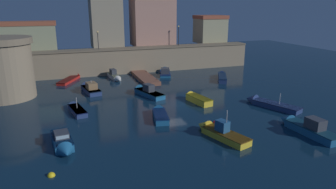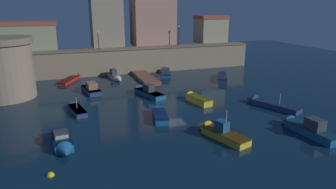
% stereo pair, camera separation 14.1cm
% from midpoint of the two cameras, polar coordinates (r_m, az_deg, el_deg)
% --- Properties ---
extents(ground_plane, '(116.20, 116.20, 0.00)m').
position_cam_midpoint_polar(ground_plane, '(38.71, 1.28, -1.84)').
color(ground_plane, '#0C2338').
extents(quay_wall, '(45.38, 3.03, 4.62)m').
position_cam_midpoint_polar(quay_wall, '(57.46, -6.07, 6.52)').
color(quay_wall, gray).
rests_on(quay_wall, ground).
extents(old_town_backdrop, '(43.65, 5.69, 9.65)m').
position_cam_midpoint_polar(old_town_backdrop, '(60.54, -7.02, 12.90)').
color(old_town_backdrop, gray).
rests_on(old_town_backdrop, ground).
extents(fortress_tower, '(8.07, 8.07, 8.13)m').
position_cam_midpoint_polar(fortress_tower, '(45.94, -28.66, 4.38)').
color(fortress_tower, gray).
rests_on(fortress_tower, ground).
extents(pier_dock, '(2.60, 9.86, 0.70)m').
position_cam_midpoint_polar(pier_dock, '(51.87, -4.43, 3.18)').
color(pier_dock, brown).
rests_on(pier_dock, ground).
extents(quay_lamp_0, '(0.32, 0.32, 3.16)m').
position_cam_midpoint_polar(quay_lamp_0, '(55.71, -13.12, 10.48)').
color(quay_lamp_0, black).
rests_on(quay_lamp_0, quay_wall).
extents(quay_lamp_1, '(0.32, 0.32, 3.77)m').
position_cam_midpoint_polar(quay_lamp_1, '(59.35, 1.90, 11.57)').
color(quay_lamp_1, black).
rests_on(quay_lamp_1, quay_wall).
extents(moored_boat_0, '(4.29, 7.32, 2.46)m').
position_cam_midpoint_polar(moored_boat_0, '(39.89, 18.06, -1.60)').
color(moored_boat_0, navy).
rests_on(moored_boat_0, ground).
extents(moored_boat_1, '(2.00, 7.06, 2.15)m').
position_cam_midpoint_polar(moored_boat_1, '(33.13, 24.29, -5.55)').
color(moored_boat_1, '#195689').
rests_on(moored_boat_1, ground).
extents(moored_boat_2, '(2.73, 6.44, 2.35)m').
position_cam_midpoint_polar(moored_boat_2, '(45.98, -14.64, 1.22)').
color(moored_boat_2, navy).
rests_on(moored_boat_2, ground).
extents(moored_boat_3, '(2.34, 5.20, 1.35)m').
position_cam_midpoint_polar(moored_boat_3, '(34.26, -1.70, -3.65)').
color(moored_boat_3, '#195689').
rests_on(moored_boat_3, ground).
extents(moored_boat_4, '(2.08, 5.41, 1.65)m').
position_cam_midpoint_polar(moored_boat_4, '(28.64, -19.26, -8.57)').
color(moored_boat_4, '#195689').
rests_on(moored_boat_4, ground).
extents(moored_boat_5, '(2.33, 5.36, 1.33)m').
position_cam_midpoint_polar(moored_boat_5, '(39.83, 5.13, -0.70)').
color(moored_boat_5, gold).
rests_on(moored_boat_5, ground).
extents(moored_boat_6, '(4.32, 6.78, 1.20)m').
position_cam_midpoint_polar(moored_boat_6, '(52.66, 10.05, 3.34)').
color(moored_boat_6, navy).
rests_on(moored_boat_6, ground).
extents(moored_boat_7, '(3.57, 6.94, 2.06)m').
position_cam_midpoint_polar(moored_boat_7, '(42.95, -4.35, 0.62)').
color(moored_boat_7, '#195689').
rests_on(moored_boat_7, ground).
extents(moored_boat_8, '(3.37, 6.48, 3.31)m').
position_cam_midpoint_polar(moored_boat_8, '(29.83, 9.23, -6.85)').
color(moored_boat_8, gold).
rests_on(moored_boat_8, ground).
extents(moored_boat_9, '(4.53, 7.04, 1.38)m').
position_cam_midpoint_polar(moored_boat_9, '(53.84, -17.66, 2.92)').
color(moored_boat_9, red).
rests_on(moored_boat_9, ground).
extents(moored_boat_10, '(2.25, 5.53, 2.17)m').
position_cam_midpoint_polar(moored_boat_10, '(37.79, -17.06, -2.53)').
color(moored_boat_10, navy).
rests_on(moored_boat_10, ground).
extents(moored_boat_11, '(3.45, 6.18, 2.04)m').
position_cam_midpoint_polar(moored_boat_11, '(55.64, -0.66, 4.27)').
color(moored_boat_11, '#195689').
rests_on(moored_boat_11, ground).
extents(moored_boat_12, '(1.77, 5.99, 1.72)m').
position_cam_midpoint_polar(moored_boat_12, '(52.65, -10.04, 3.42)').
color(moored_boat_12, silver).
rests_on(moored_boat_12, ground).
extents(mooring_buoy_0, '(0.57, 0.57, 0.57)m').
position_cam_midpoint_polar(mooring_buoy_0, '(24.82, -21.23, -14.06)').
color(mooring_buoy_0, yellow).
rests_on(mooring_buoy_0, ground).
extents(mooring_buoy_1, '(0.46, 0.46, 0.46)m').
position_cam_midpoint_polar(mooring_buoy_1, '(33.13, 8.70, -5.25)').
color(mooring_buoy_1, red).
rests_on(mooring_buoy_1, ground).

